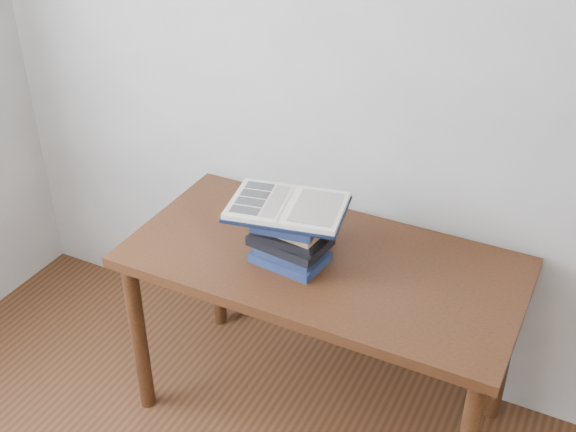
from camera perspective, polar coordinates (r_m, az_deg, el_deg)
The scene contains 3 objects.
desk at distance 2.54m, azimuth 2.71°, elevation -5.17°, with size 1.36×0.68×0.73m.
book_stack at distance 2.42m, azimuth 0.17°, elevation -1.78°, with size 0.27×0.22×0.18m.
open_book at distance 2.39m, azimuth -0.04°, elevation 0.73°, with size 0.43×0.34×0.03m.
Camera 1 is at (0.68, -0.48, 2.17)m, focal length 45.00 mm.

